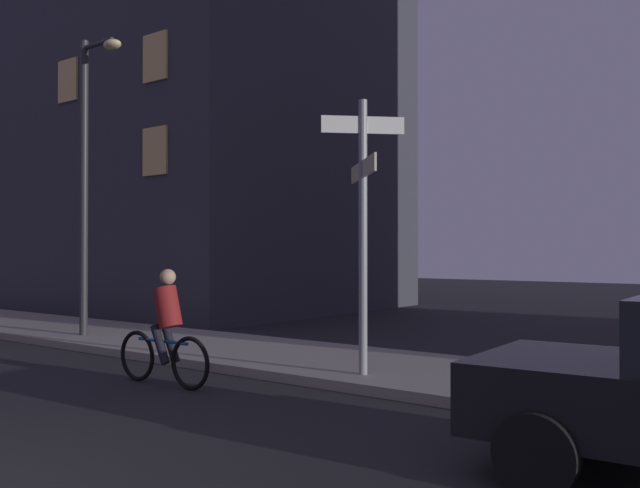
# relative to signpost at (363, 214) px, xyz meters

# --- Properties ---
(sidewalk_kerb) EXTENTS (40.00, 2.99, 0.14)m
(sidewalk_kerb) POSITION_rel_signpost_xyz_m (-0.03, 0.89, -2.31)
(sidewalk_kerb) COLOR gray
(sidewalk_kerb) RESTS_ON ground_plane
(signpost) EXTENTS (1.20, 1.20, 3.83)m
(signpost) POSITION_rel_signpost_xyz_m (0.00, 0.00, 0.00)
(signpost) COLOR gray
(signpost) RESTS_ON sidewalk_kerb
(street_lamp) EXTENTS (1.24, 0.28, 6.05)m
(street_lamp) POSITION_rel_signpost_xyz_m (-6.91, 0.24, 1.29)
(street_lamp) COLOR #2D2D30
(street_lamp) RESTS_ON sidewalk_kerb
(cyclist) EXTENTS (1.82, 0.33, 1.61)m
(cyclist) POSITION_rel_signpost_xyz_m (-2.10, -1.75, -1.63)
(cyclist) COLOR black
(cyclist) RESTS_ON ground_plane
(building_left_block) EXTENTS (11.54, 9.87, 17.13)m
(building_left_block) POSITION_rel_signpost_xyz_m (-12.12, 7.98, 6.18)
(building_left_block) COLOR #383842
(building_left_block) RESTS_ON ground_plane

